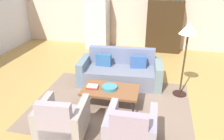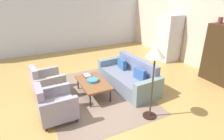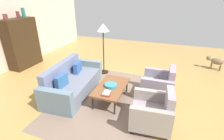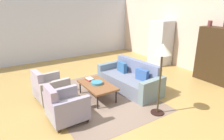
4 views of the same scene
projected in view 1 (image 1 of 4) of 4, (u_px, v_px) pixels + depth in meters
name	position (u px, v px, depth m)	size (l,w,h in m)	color
ground_plane	(127.00, 108.00, 4.77)	(11.74, 11.74, 0.00)	#AC8747
wall_back	(147.00, 10.00, 7.97)	(9.79, 0.12, 2.80)	beige
area_rug	(111.00, 104.00, 4.88)	(3.40, 2.60, 0.01)	#7C6656
couch	(121.00, 72.00, 5.77)	(2.16, 1.06, 0.86)	slate
coffee_table	(111.00, 91.00, 4.68)	(1.20, 0.70, 0.42)	black
armchair_left	(62.00, 122.00, 3.78)	(0.87, 0.87, 0.88)	black
armchair_right	(130.00, 132.00, 3.54)	(0.82, 0.82, 0.88)	#3B1A13
fruit_bowl	(110.00, 88.00, 4.66)	(0.32, 0.32, 0.07)	teal
book_stack	(93.00, 87.00, 4.71)	(0.27, 0.22, 0.06)	maroon
cabinet	(164.00, 26.00, 7.74)	(1.20, 0.51, 1.80)	#322211
refrigerator	(98.00, 23.00, 8.12)	(0.80, 0.73, 1.85)	#B7BABF
floor_lamp	(188.00, 36.00, 4.68)	(0.40, 0.40, 1.72)	black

